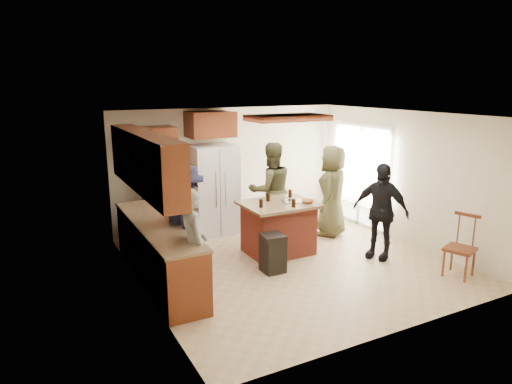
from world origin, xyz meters
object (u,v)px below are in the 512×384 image
kitchen_island (278,227)px  spindle_chair (461,249)px  trash_bin (273,253)px  person_side_right (380,211)px  refrigerator (213,190)px  person_front_left (193,247)px  person_behind_left (271,190)px  person_counter (184,222)px  person_behind_right (332,191)px

kitchen_island → spindle_chair: (2.02, -2.21, -0.02)m
spindle_chair → trash_bin: bearing=149.2°
person_side_right → refrigerator: refrigerator is taller
person_front_left → person_behind_left: size_ratio=0.87×
person_behind_left → person_counter: size_ratio=1.04×
refrigerator → person_behind_right: bearing=-30.9°
person_front_left → person_behind_right: (3.46, 1.49, 0.09)m
person_counter → refrigerator: 2.23m
person_counter → spindle_chair: person_counter is taller
kitchen_island → person_front_left: bearing=-151.0°
person_side_right → trash_bin: person_side_right is taller
person_front_left → spindle_chair: 4.19m
refrigerator → kitchen_island: bearing=-70.0°
person_front_left → person_behind_right: person_behind_right is taller
person_counter → spindle_chair: size_ratio=1.83×
person_behind_right → person_side_right: (-0.02, -1.38, -0.06)m
person_behind_right → kitchen_island: 1.57m
person_behind_left → person_counter: bearing=34.8°
person_front_left → spindle_chair: person_front_left is taller
spindle_chair → person_counter: bearing=153.0°
spindle_chair → person_behind_right: bearing=102.3°
person_side_right → spindle_chair: person_side_right is taller
person_side_right → trash_bin: (-1.95, 0.31, -0.52)m
person_behind_left → kitchen_island: person_behind_left is taller
person_behind_right → spindle_chair: size_ratio=1.82×
person_counter → trash_bin: (1.32, -0.45, -0.59)m
kitchen_island → trash_bin: (-0.51, -0.70, -0.16)m
person_behind_right → kitchen_island: size_ratio=1.41×
person_counter → trash_bin: person_counter is taller
person_side_right → trash_bin: size_ratio=2.67×
person_front_left → person_behind_left: 3.06m
person_front_left → person_behind_right: bearing=-65.1°
person_front_left → trash_bin: (1.49, 0.41, -0.50)m
person_behind_right → person_counter: size_ratio=1.00×
person_behind_right → trash_bin: 2.32m
person_front_left → refrigerator: bearing=-26.0°
person_behind_left → kitchen_island: (-0.33, -0.86, -0.47)m
person_behind_left → trash_bin: size_ratio=2.99×
person_behind_right → person_counter: 3.35m
person_front_left → kitchen_island: person_front_left is taller
person_behind_right → refrigerator: person_behind_right is taller
person_counter → refrigerator: person_counter is taller
trash_bin → refrigerator: bearing=91.8°
refrigerator → spindle_chair: size_ratio=1.81×
spindle_chair → person_behind_left: bearing=118.9°
kitchen_island → spindle_chair: size_ratio=1.29×
person_side_right → person_counter: (-3.27, 0.76, 0.07)m
person_behind_left → person_behind_right: (1.13, -0.48, -0.04)m
person_behind_right → refrigerator: size_ratio=1.01×
person_behind_left → person_counter: 2.43m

